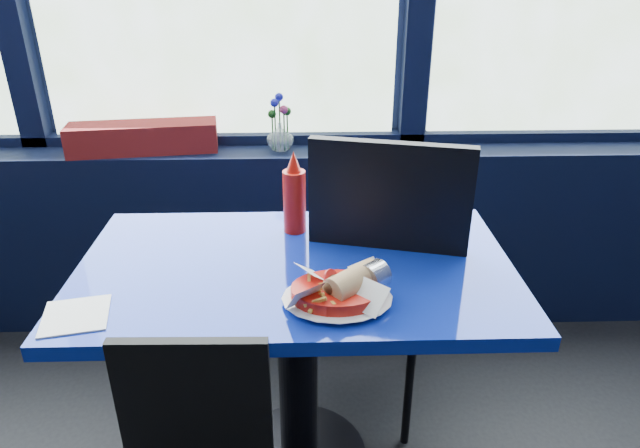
{
  "coord_description": "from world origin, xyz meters",
  "views": [
    {
      "loc": [
        0.33,
        0.63,
        1.54
      ],
      "look_at": [
        0.37,
        1.98,
        0.88
      ],
      "focal_mm": 32.0,
      "sensor_mm": 36.0,
      "label": 1
    }
  ],
  "objects_px": {
    "near_table": "(297,318)",
    "planter_box": "(143,137)",
    "chair_near_back": "(369,264)",
    "flower_vase": "(280,134)",
    "ketchup_bottle": "(294,197)",
    "soda_cup": "(386,212)",
    "food_basket": "(339,291)"
  },
  "relations": [
    {
      "from": "chair_near_back",
      "to": "planter_box",
      "type": "distance_m",
      "value": 1.08
    },
    {
      "from": "chair_near_back",
      "to": "flower_vase",
      "type": "height_order",
      "value": "chair_near_back"
    },
    {
      "from": "food_basket",
      "to": "ketchup_bottle",
      "type": "distance_m",
      "value": 0.42
    },
    {
      "from": "flower_vase",
      "to": "food_basket",
      "type": "relative_size",
      "value": 0.81
    },
    {
      "from": "near_table",
      "to": "planter_box",
      "type": "height_order",
      "value": "planter_box"
    },
    {
      "from": "ketchup_bottle",
      "to": "chair_near_back",
      "type": "bearing_deg",
      "value": 4.13
    },
    {
      "from": "flower_vase",
      "to": "ketchup_bottle",
      "type": "bearing_deg",
      "value": -84.22
    },
    {
      "from": "chair_near_back",
      "to": "food_basket",
      "type": "xyz_separation_m",
      "value": [
        -0.12,
        -0.42,
        0.17
      ]
    },
    {
      "from": "planter_box",
      "to": "near_table",
      "type": "bearing_deg",
      "value": -61.24
    },
    {
      "from": "ketchup_bottle",
      "to": "food_basket",
      "type": "bearing_deg",
      "value": -74.26
    },
    {
      "from": "soda_cup",
      "to": "ketchup_bottle",
      "type": "bearing_deg",
      "value": 175.86
    },
    {
      "from": "food_basket",
      "to": "flower_vase",
      "type": "bearing_deg",
      "value": 83.62
    },
    {
      "from": "chair_near_back",
      "to": "planter_box",
      "type": "relative_size",
      "value": 1.84
    },
    {
      "from": "ketchup_bottle",
      "to": "soda_cup",
      "type": "xyz_separation_m",
      "value": [
        0.28,
        -0.02,
        -0.05
      ]
    },
    {
      "from": "chair_near_back",
      "to": "soda_cup",
      "type": "bearing_deg",
      "value": 151.05
    },
    {
      "from": "chair_near_back",
      "to": "soda_cup",
      "type": "height_order",
      "value": "chair_near_back"
    },
    {
      "from": "flower_vase",
      "to": "food_basket",
      "type": "distance_m",
      "value": 1.05
    },
    {
      "from": "chair_near_back",
      "to": "food_basket",
      "type": "height_order",
      "value": "chair_near_back"
    },
    {
      "from": "planter_box",
      "to": "flower_vase",
      "type": "height_order",
      "value": "flower_vase"
    },
    {
      "from": "planter_box",
      "to": "chair_near_back",
      "type": "bearing_deg",
      "value": -43.32
    },
    {
      "from": "chair_near_back",
      "to": "flower_vase",
      "type": "xyz_separation_m",
      "value": [
        -0.3,
        0.61,
        0.26
      ]
    },
    {
      "from": "ketchup_bottle",
      "to": "soda_cup",
      "type": "bearing_deg",
      "value": -4.14
    },
    {
      "from": "chair_near_back",
      "to": "flower_vase",
      "type": "relative_size",
      "value": 4.66
    },
    {
      "from": "flower_vase",
      "to": "ketchup_bottle",
      "type": "height_order",
      "value": "flower_vase"
    },
    {
      "from": "chair_near_back",
      "to": "food_basket",
      "type": "bearing_deg",
      "value": 87.42
    },
    {
      "from": "near_table",
      "to": "planter_box",
      "type": "xyz_separation_m",
      "value": [
        -0.61,
        0.84,
        0.29
      ]
    },
    {
      "from": "chair_near_back",
      "to": "ketchup_bottle",
      "type": "xyz_separation_m",
      "value": [
        -0.24,
        -0.02,
        0.25
      ]
    },
    {
      "from": "flower_vase",
      "to": "soda_cup",
      "type": "distance_m",
      "value": 0.74
    },
    {
      "from": "near_table",
      "to": "food_basket",
      "type": "xyz_separation_m",
      "value": [
        0.11,
        -0.19,
        0.21
      ]
    },
    {
      "from": "flower_vase",
      "to": "soda_cup",
      "type": "height_order",
      "value": "flower_vase"
    },
    {
      "from": "near_table",
      "to": "flower_vase",
      "type": "relative_size",
      "value": 5.24
    },
    {
      "from": "planter_box",
      "to": "flower_vase",
      "type": "xyz_separation_m",
      "value": [
        0.55,
        -0.0,
        0.01
      ]
    }
  ]
}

